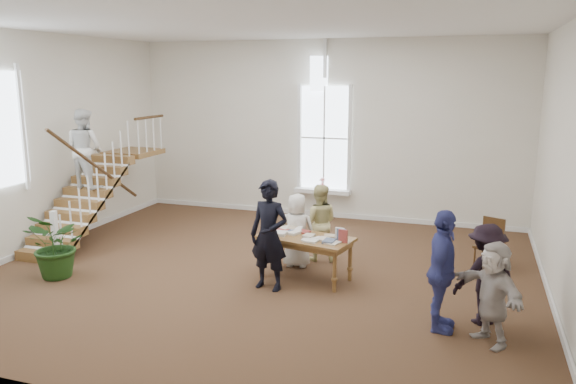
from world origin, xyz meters
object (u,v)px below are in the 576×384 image
(elderly_woman, at_px, (297,230))
(woman_cluster_a, at_px, (442,271))
(library_table, at_px, (304,241))
(woman_cluster_c, at_px, (493,293))
(police_officer, at_px, (269,235))
(person_yellow, at_px, (319,222))
(floor_plant, at_px, (57,245))
(side_chair, at_px, (490,241))
(woman_cluster_b, at_px, (485,274))

(elderly_woman, height_order, woman_cluster_a, woman_cluster_a)
(library_table, relative_size, woman_cluster_a, 1.02)
(woman_cluster_c, bearing_deg, police_officer, -142.71)
(police_officer, distance_m, person_yellow, 1.80)
(elderly_woman, bearing_deg, floor_plant, 20.49)
(library_table, bearing_deg, woman_cluster_c, -14.89)
(woman_cluster_a, relative_size, side_chair, 1.82)
(police_officer, relative_size, woman_cluster_b, 1.25)
(woman_cluster_a, xyz_separation_m, woman_cluster_b, (0.60, 0.45, -0.13))
(elderly_woman, bearing_deg, side_chair, -170.18)
(elderly_woman, distance_m, side_chair, 3.67)
(woman_cluster_a, bearing_deg, library_table, 61.92)
(police_officer, xyz_separation_m, elderly_woman, (0.10, 1.25, -0.24))
(person_yellow, bearing_deg, police_officer, 65.13)
(woman_cluster_a, bearing_deg, police_officer, 77.13)
(woman_cluster_c, distance_m, floor_plant, 7.40)
(police_officer, distance_m, elderly_woman, 1.28)
(woman_cluster_b, bearing_deg, side_chair, -125.84)
(elderly_woman, xyz_separation_m, woman_cluster_a, (2.80, -1.98, 0.18))
(library_table, distance_m, woman_cluster_a, 2.84)
(woman_cluster_a, distance_m, side_chair, 3.10)
(library_table, relative_size, person_yellow, 1.18)
(police_officer, height_order, elderly_woman, police_officer)
(library_table, xyz_separation_m, woman_cluster_c, (3.16, -1.59, 0.02))
(woman_cluster_c, xyz_separation_m, side_chair, (0.04, 3.19, -0.18))
(person_yellow, xyz_separation_m, woman_cluster_a, (2.50, -2.48, 0.13))
(elderly_woman, relative_size, woman_cluster_c, 0.98)
(police_officer, distance_m, floor_plant, 3.90)
(library_table, xyz_separation_m, woman_cluster_a, (2.47, -1.39, 0.18))
(library_table, height_order, woman_cluster_b, woman_cluster_b)
(woman_cluster_a, bearing_deg, floor_plant, 91.19)
(elderly_woman, height_order, woman_cluster_c, woman_cluster_c)
(police_officer, xyz_separation_m, person_yellow, (0.40, 1.75, -0.19))
(woman_cluster_c, height_order, side_chair, woman_cluster_c)
(elderly_woman, height_order, person_yellow, person_yellow)
(library_table, relative_size, woman_cluster_c, 1.25)
(library_table, xyz_separation_m, floor_plant, (-4.24, -1.38, -0.10))
(elderly_woman, bearing_deg, library_table, 112.49)
(person_yellow, relative_size, floor_plant, 1.26)
(police_officer, xyz_separation_m, side_chair, (3.62, 2.27, -0.41))
(library_table, bearing_deg, woman_cluster_b, -5.20)
(elderly_woman, relative_size, woman_cluster_b, 0.94)
(elderly_woman, height_order, woman_cluster_b, woman_cluster_b)
(police_officer, bearing_deg, floor_plant, -160.18)
(elderly_woman, relative_size, person_yellow, 0.93)
(side_chair, bearing_deg, person_yellow, -145.93)
(floor_plant, bearing_deg, police_officer, 10.75)
(woman_cluster_a, height_order, woman_cluster_b, woman_cluster_a)
(woman_cluster_a, distance_m, floor_plant, 6.72)
(elderly_woman, height_order, side_chair, elderly_woman)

